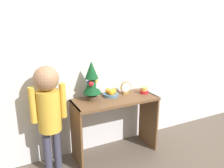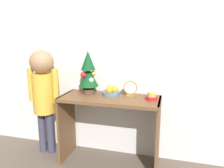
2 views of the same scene
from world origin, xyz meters
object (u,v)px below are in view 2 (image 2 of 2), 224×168
at_px(fruit_bowl, 111,91).
at_px(child_figure, 43,88).
at_px(singing_bowl, 152,97).
at_px(mini_tree, 88,73).
at_px(desk_clock, 130,89).

xyz_separation_m(fruit_bowl, child_figure, (-0.72, -0.07, 0.00)).
relative_size(fruit_bowl, singing_bowl, 1.77).
bearing_deg(fruit_bowl, mini_tree, -177.06).
distance_m(desk_clock, child_figure, 0.92).
xyz_separation_m(desk_clock, child_figure, (-0.92, -0.07, -0.04)).
bearing_deg(desk_clock, singing_bowl, -19.13).
xyz_separation_m(fruit_bowl, desk_clock, (0.19, -0.01, 0.04)).
xyz_separation_m(mini_tree, singing_bowl, (0.64, -0.07, -0.18)).
xyz_separation_m(mini_tree, fruit_bowl, (0.24, 0.01, -0.18)).
relative_size(desk_clock, child_figure, 0.14).
distance_m(mini_tree, singing_bowl, 0.67).
bearing_deg(mini_tree, child_figure, -172.87).
bearing_deg(singing_bowl, fruit_bowl, 168.65).
height_order(mini_tree, singing_bowl, mini_tree).
bearing_deg(singing_bowl, child_figure, 179.56).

